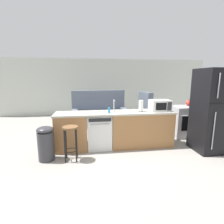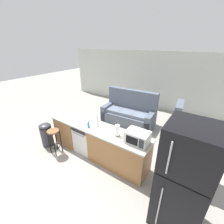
% 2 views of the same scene
% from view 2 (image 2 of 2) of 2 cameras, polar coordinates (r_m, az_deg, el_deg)
% --- Properties ---
extents(ground_plane, '(24.00, 24.00, 0.00)m').
position_cam_2_polar(ground_plane, '(4.54, -6.82, -14.99)').
color(ground_plane, gray).
extents(wall_back, '(10.00, 0.06, 2.60)m').
position_cam_2_polar(wall_back, '(7.24, 17.30, 11.07)').
color(wall_back, beige).
rests_on(wall_back, ground_plane).
extents(kitchen_counter, '(2.94, 0.66, 0.90)m').
position_cam_2_polar(kitchen_counter, '(4.16, -4.57, -11.84)').
color(kitchen_counter, '#9E6B3D').
rests_on(kitchen_counter, ground_plane).
extents(dishwasher, '(0.58, 0.61, 0.84)m').
position_cam_2_polar(dishwasher, '(4.43, -9.58, -9.54)').
color(dishwasher, silver).
rests_on(dishwasher, ground_plane).
extents(stove_range, '(0.76, 0.68, 0.90)m').
position_cam_2_polar(stove_range, '(3.95, 27.12, -16.79)').
color(stove_range, '#B7B7BC').
rests_on(stove_range, ground_plane).
extents(refrigerator, '(0.72, 0.73, 1.94)m').
position_cam_2_polar(refrigerator, '(2.78, 25.27, -22.26)').
color(refrigerator, black).
rests_on(refrigerator, ground_plane).
extents(microwave, '(0.50, 0.37, 0.28)m').
position_cam_2_polar(microwave, '(3.34, 9.66, -9.45)').
color(microwave, white).
rests_on(microwave, kitchen_counter).
extents(sink_faucet, '(0.07, 0.18, 0.30)m').
position_cam_2_polar(sink_faucet, '(3.92, -5.68, -3.71)').
color(sink_faucet, silver).
rests_on(sink_faucet, kitchen_counter).
extents(paper_towel_roll, '(0.14, 0.14, 0.28)m').
position_cam_2_polar(paper_towel_roll, '(3.52, 2.04, -7.08)').
color(paper_towel_roll, '#4C4C51').
rests_on(paper_towel_roll, kitchen_counter).
extents(soap_bottle, '(0.06, 0.06, 0.18)m').
position_cam_2_polar(soap_bottle, '(3.92, -8.95, -4.88)').
color(soap_bottle, '#338CCC').
rests_on(soap_bottle, kitchen_counter).
extents(kettle, '(0.21, 0.17, 0.19)m').
position_cam_2_polar(kettle, '(3.75, 31.58, -10.00)').
color(kettle, red).
rests_on(kettle, stove_range).
extents(bar_stool, '(0.32, 0.32, 0.74)m').
position_cam_2_polar(bar_stool, '(4.49, -21.18, -8.81)').
color(bar_stool, brown).
rests_on(bar_stool, ground_plane).
extents(trash_bin, '(0.35, 0.35, 0.74)m').
position_cam_2_polar(trash_bin, '(5.00, -23.68, -7.79)').
color(trash_bin, '#333338').
rests_on(trash_bin, ground_plane).
extents(couch, '(2.06, 1.03, 1.27)m').
position_cam_2_polar(couch, '(5.94, 6.61, -0.20)').
color(couch, '#515B6B').
rests_on(couch, ground_plane).
extents(armchair, '(0.90, 0.94, 1.20)m').
position_cam_2_polar(armchair, '(5.44, 25.07, -5.68)').
color(armchair, '#515B6B').
rests_on(armchair, ground_plane).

